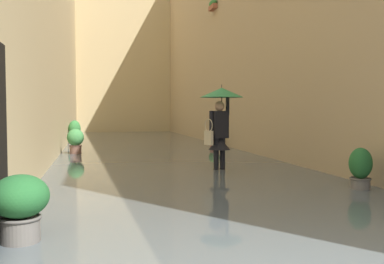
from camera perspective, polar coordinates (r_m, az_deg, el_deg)
ground_plane at (r=14.99m, az=-5.67°, el=-2.72°), size 62.29×62.29×0.00m
flood_water at (r=14.98m, az=-5.67°, el=-2.50°), size 6.69×30.92×0.12m
building_facade_left at (r=16.29m, az=8.32°, el=15.89°), size 2.04×28.92×10.27m
building_facade_far at (r=28.57m, az=-9.25°, el=11.83°), size 9.49×1.80×11.85m
person_wading at (r=9.69m, az=3.84°, el=2.72°), size 0.99×0.99×2.05m
potted_plant_near_right at (r=13.74m, az=-15.38°, el=-1.16°), size 0.52×0.52×0.89m
potted_plant_near_left at (r=7.86m, az=21.68°, el=-4.79°), size 0.39×0.39×0.83m
potted_plant_mid_right at (r=4.73m, az=-22.08°, el=-9.31°), size 0.58×0.58×0.81m
potted_plant_far_right at (r=18.06m, az=-15.49°, el=0.11°), size 0.49×0.49×1.07m
potted_plant_mid_left at (r=16.13m, az=3.02°, el=-0.78°), size 0.44×0.44×0.76m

